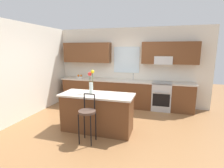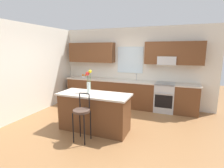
# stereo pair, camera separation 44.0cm
# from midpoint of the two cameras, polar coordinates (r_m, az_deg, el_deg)

# --- Properties ---
(ground_plane) EXTENTS (14.00, 14.00, 0.00)m
(ground_plane) POSITION_cam_midpoint_polar(r_m,az_deg,el_deg) (4.66, 1.58, -13.53)
(ground_plane) COLOR olive
(wall_left) EXTENTS (0.12, 4.60, 2.70)m
(wall_left) POSITION_cam_midpoint_polar(r_m,az_deg,el_deg) (5.89, -21.47, 4.58)
(wall_left) COLOR silver
(wall_left) RESTS_ON ground
(back_wall_assembly) EXTENTS (5.60, 0.50, 2.70)m
(back_wall_assembly) POSITION_cam_midpoint_polar(r_m,az_deg,el_deg) (6.15, 8.23, 6.99)
(back_wall_assembly) COLOR silver
(back_wall_assembly) RESTS_ON ground
(counter_run) EXTENTS (4.56, 0.64, 0.92)m
(counter_run) POSITION_cam_midpoint_polar(r_m,az_deg,el_deg) (6.05, 7.13, -3.10)
(counter_run) COLOR brown
(counter_run) RESTS_ON ground
(sink_faucet) EXTENTS (0.02, 0.13, 0.23)m
(sink_faucet) POSITION_cam_midpoint_polar(r_m,az_deg,el_deg) (6.01, 10.12, 2.52)
(sink_faucet) COLOR #B7BABC
(sink_faucet) RESTS_ON counter_run
(oven_range) EXTENTS (0.60, 0.64, 0.92)m
(oven_range) POSITION_cam_midpoint_polar(r_m,az_deg,el_deg) (5.86, 18.96, -4.17)
(oven_range) COLOR #B7BABC
(oven_range) RESTS_ON ground
(kitchen_island) EXTENTS (1.75, 0.72, 0.92)m
(kitchen_island) POSITION_cam_midpoint_polar(r_m,az_deg,el_deg) (4.27, -2.90, -9.18)
(kitchen_island) COLOR brown
(kitchen_island) RESTS_ON ground
(bar_stool_near) EXTENTS (0.36, 0.36, 1.04)m
(bar_stool_near) POSITION_cam_midpoint_polar(r_m,az_deg,el_deg) (3.73, -6.60, -9.51)
(bar_stool_near) COLOR black
(bar_stool_near) RESTS_ON ground
(flower_vase) EXTENTS (0.15, 0.10, 0.56)m
(flower_vase) POSITION_cam_midpoint_polar(r_m,az_deg,el_deg) (4.19, -4.76, 0.71)
(flower_vase) COLOR silver
(flower_vase) RESTS_ON kitchen_island
(fruit_bowl_oranges) EXTENTS (0.24, 0.24, 0.13)m
(fruit_bowl_oranges) POSITION_cam_midpoint_polar(r_m,az_deg,el_deg) (6.56, -7.27, 2.46)
(fruit_bowl_oranges) COLOR silver
(fruit_bowl_oranges) RESTS_ON counter_run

